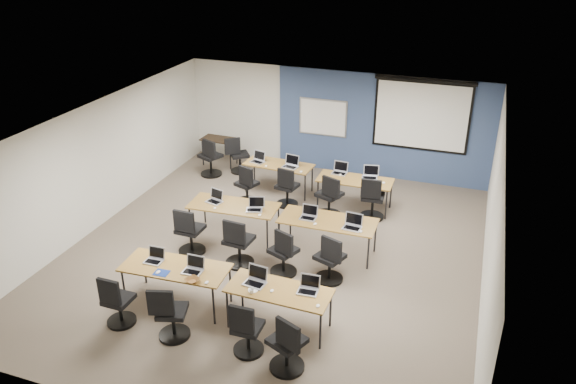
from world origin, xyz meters
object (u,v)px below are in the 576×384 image
at_px(task_chair_4, 189,235).
at_px(task_chair_8, 247,188).
at_px(training_table_back_right, 355,181).
at_px(laptop_10, 340,170).
at_px(laptop_0, 155,258).
at_px(laptop_9, 291,164).
at_px(spare_chair_b, 210,160).
at_px(training_table_front_left, 175,269).
at_px(training_table_mid_right, 328,222).
at_px(task_chair_5, 238,246).
at_px(task_chair_10, 329,200).
at_px(task_chair_7, 330,262).
at_px(laptop_1, 193,268).
at_px(laptop_7, 353,224).
at_px(task_chair_1, 170,317).
at_px(training_table_mid_left, 234,207).
at_px(laptop_4, 215,199).
at_px(laptop_11, 370,175).
at_px(task_chair_11, 372,202).
at_px(laptop_8, 258,159).
at_px(task_chair_9, 287,190).
at_px(utility_table, 219,142).
at_px(task_chair_0, 117,305).
at_px(spare_chair_a, 238,158).
at_px(training_table_back_left, 279,166).
at_px(laptop_5, 255,207).
at_px(task_chair_6, 284,256).
at_px(laptop_6, 309,215).
at_px(laptop_3, 309,288).
at_px(projector_screen, 422,111).
at_px(task_chair_3, 287,348).
at_px(training_table_front_right, 279,292).
at_px(laptop_2, 256,279).

relative_size(task_chair_4, task_chair_8, 1.04).
distance_m(training_table_back_right, laptop_10, 0.50).
xyz_separation_m(laptop_0, task_chair_4, (-0.16, 1.48, -0.37)).
xyz_separation_m(laptop_9, spare_chair_b, (-2.35, 0.36, -0.37)).
height_order(training_table_front_left, training_table_mid_right, same).
relative_size(task_chair_5, task_chair_10, 1.00).
height_order(training_table_front_left, task_chair_7, task_chair_7).
distance_m(laptop_1, laptop_9, 4.79).
height_order(laptop_1, task_chair_4, task_chair_4).
bearing_deg(laptop_7, training_table_back_right, 106.77).
height_order(laptop_1, task_chair_7, task_chair_7).
xyz_separation_m(task_chair_1, task_chair_5, (0.14, 2.30, 0.02)).
xyz_separation_m(training_table_mid_left, laptop_4, (-0.44, 0.03, 0.11)).
distance_m(laptop_1, laptop_11, 5.19).
xyz_separation_m(training_table_mid_left, task_chair_11, (2.56, 1.73, -0.26)).
distance_m(task_chair_7, task_chair_10, 2.56).
xyz_separation_m(laptop_8, task_chair_9, (0.98, -0.66, -0.38)).
relative_size(laptop_10, utility_table, 0.36).
bearing_deg(task_chair_0, laptop_9, 80.47).
xyz_separation_m(training_table_mid_right, spare_chair_a, (-3.34, 3.12, -0.28)).
distance_m(training_table_back_left, task_chair_9, 0.86).
distance_m(training_table_mid_left, laptop_0, 2.44).
distance_m(laptop_11, spare_chair_b, 4.30).
xyz_separation_m(laptop_5, task_chair_5, (0.05, -0.98, -0.36)).
relative_size(laptop_0, laptop_7, 0.88).
bearing_deg(task_chair_6, task_chair_4, -160.50).
relative_size(task_chair_1, laptop_8, 2.95).
xyz_separation_m(laptop_6, task_chair_8, (-2.00, 1.52, -0.39)).
xyz_separation_m(laptop_3, task_chair_8, (-2.74, 3.87, -0.39)).
bearing_deg(projector_screen, task_chair_10, -121.33).
relative_size(training_table_back_right, task_chair_8, 1.73).
height_order(training_table_back_left, spare_chair_b, spare_chair_b).
relative_size(laptop_9, task_chair_10, 0.35).
xyz_separation_m(task_chair_0, task_chair_3, (2.96, -0.08, 0.02)).
height_order(training_table_front_right, task_chair_5, task_chair_5).
distance_m(training_table_back_right, task_chair_7, 3.09).
distance_m(training_table_front_left, laptop_7, 3.44).
distance_m(task_chair_0, laptop_7, 4.50).
height_order(task_chair_0, task_chair_9, task_chair_9).
distance_m(laptop_3, laptop_7, 2.26).
relative_size(task_chair_7, utility_table, 1.06).
xyz_separation_m(training_table_front_left, task_chair_6, (1.44, 1.42, -0.28)).
xyz_separation_m(training_table_front_right, task_chair_0, (-2.50, -0.83, -0.28)).
bearing_deg(training_table_front_left, laptop_7, 40.06).
bearing_deg(spare_chair_b, task_chair_6, -23.75).
xyz_separation_m(projector_screen, laptop_10, (-1.56, -1.72, -1.09)).
distance_m(laptop_2, task_chair_7, 1.73).
relative_size(laptop_1, laptop_4, 1.00).
height_order(laptop_5, laptop_6, laptop_5).
xyz_separation_m(projector_screen, laptop_11, (-0.84, -1.74, -1.09)).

